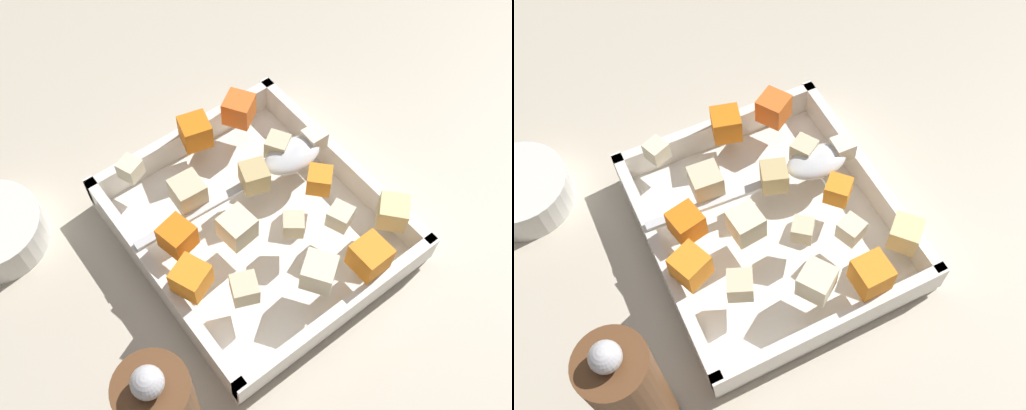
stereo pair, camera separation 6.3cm
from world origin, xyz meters
TOP-DOWN VIEW (x-y plane):
  - ground_plane at (0.00, 0.00)m, footprint 4.00×4.00m
  - baking_dish at (-0.00, -0.01)m, footprint 0.29×0.26m
  - carrot_chunk_far_right at (0.12, -0.01)m, footprint 0.04×0.04m
  - carrot_chunk_rim_edge at (-0.12, -0.06)m, footprint 0.03×0.03m
  - carrot_chunk_near_right at (0.11, -0.07)m, footprint 0.04×0.04m
  - carrot_chunk_far_left at (-0.03, 0.10)m, footprint 0.04×0.04m
  - carrot_chunk_back_center at (0.01, 0.08)m, footprint 0.04×0.04m
  - carrot_chunk_heap_side at (-0.02, -0.08)m, footprint 0.04×0.04m
  - potato_chunk_heap_top at (-0.10, -0.11)m, footprint 0.04×0.04m
  - potato_chunk_corner_se at (0.03, -0.03)m, footprint 0.04×0.04m
  - potato_chunk_near_left at (-0.07, 0.06)m, footprint 0.03×0.03m
  - potato_chunk_corner_ne at (-0.02, 0.03)m, footprint 0.03×0.03m
  - potato_chunk_corner_nw at (0.05, 0.04)m, footprint 0.03×0.03m
  - potato_chunk_under_handle at (-0.05, -0.02)m, footprint 0.03×0.03m
  - potato_chunk_corner_sw at (0.04, -0.07)m, footprint 0.03×0.03m
  - potato_chunk_front_center at (0.12, 0.07)m, footprint 0.03×0.03m
  - potato_chunk_mid_right at (-0.11, -0.01)m, footprint 0.04×0.04m
  - parsnip_chunk_near_spoon at (0.03, -0.11)m, footprint 0.02×0.02m
  - parsnip_chunk_center at (-0.07, -0.07)m, footprint 0.03×0.03m
  - serving_spoon at (0.03, -0.07)m, footprint 0.05×0.24m
  - pepper_mill at (-0.14, 0.19)m, footprint 0.06×0.06m
  - small_prep_bowl at (0.17, 0.23)m, footprint 0.11×0.11m

SIDE VIEW (x-z plane):
  - ground_plane at x=0.00m, z-range 0.00..0.00m
  - baking_dish at x=0.00m, z-range -0.01..0.04m
  - small_prep_bowl at x=0.17m, z-range 0.00..0.04m
  - serving_spoon at x=0.03m, z-range 0.05..0.07m
  - potato_chunk_under_handle at x=-0.05m, z-range 0.05..0.07m
  - potato_chunk_front_center at x=0.12m, z-range 0.05..0.07m
  - parsnip_chunk_near_spoon at x=0.03m, z-range 0.05..0.08m
  - parsnip_chunk_center at x=-0.07m, z-range 0.05..0.08m
  - potato_chunk_corner_sw at x=0.04m, z-range 0.05..0.08m
  - potato_chunk_near_left at x=-0.07m, z-range 0.05..0.08m
  - carrot_chunk_heap_side at x=-0.02m, z-range 0.05..0.08m
  - potato_chunk_corner_se at x=0.03m, z-range 0.05..0.08m
  - potato_chunk_heap_top at x=-0.10m, z-range 0.05..0.08m
  - carrot_chunk_back_center at x=0.01m, z-range 0.05..0.08m
  - potato_chunk_mid_right at x=-0.11m, z-range 0.05..0.08m
  - potato_chunk_corner_ne at x=-0.02m, z-range 0.05..0.08m
  - carrot_chunk_far_left at x=-0.03m, z-range 0.05..0.08m
  - carrot_chunk_near_right at x=0.11m, z-range 0.05..0.08m
  - potato_chunk_corner_nw at x=0.05m, z-range 0.05..0.08m
  - carrot_chunk_far_right at x=0.12m, z-range 0.05..0.09m
  - carrot_chunk_rim_edge at x=-0.12m, z-range 0.05..0.09m
  - pepper_mill at x=-0.14m, z-range -0.01..0.20m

